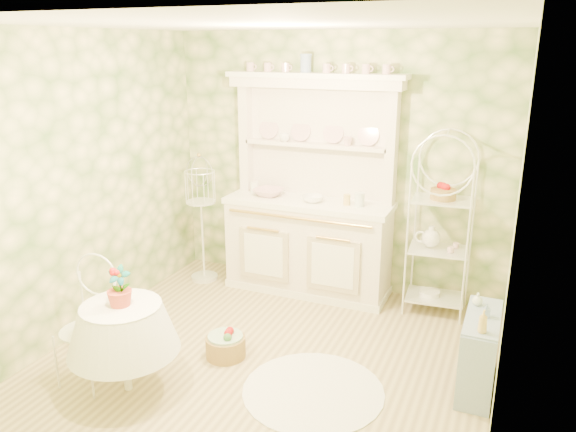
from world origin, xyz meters
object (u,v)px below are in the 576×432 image
at_px(birdcage_stand, 202,220).
at_px(floor_basket, 226,345).
at_px(bakers_rack, 441,226).
at_px(cafe_chair, 86,325).
at_px(kitchen_dresser, 309,188).
at_px(round_table, 125,351).
at_px(side_shelf, 479,354).

distance_m(birdcage_stand, floor_basket, 1.82).
distance_m(bakers_rack, birdcage_stand, 2.55).
height_order(cafe_chair, floor_basket, cafe_chair).
height_order(bakers_rack, cafe_chair, bakers_rack).
xyz_separation_m(kitchen_dresser, cafe_chair, (-0.95, -2.30, -0.65)).
bearing_deg(kitchen_dresser, round_table, -105.24).
height_order(kitchen_dresser, side_shelf, kitchen_dresser).
bearing_deg(round_table, cafe_chair, -174.51).
xyz_separation_m(side_shelf, birdcage_stand, (-3.05, 1.01, 0.41)).
bearing_deg(side_shelf, kitchen_dresser, 152.57).
xyz_separation_m(bakers_rack, round_table, (-1.97, -2.29, -0.56)).
relative_size(round_table, birdcage_stand, 0.47).
relative_size(cafe_chair, birdcage_stand, 0.70).
relative_size(bakers_rack, birdcage_stand, 1.26).
xyz_separation_m(side_shelf, cafe_chair, (-2.81, -1.11, 0.20)).
bearing_deg(bakers_rack, side_shelf, -71.69).
relative_size(round_table, floor_basket, 2.08).
height_order(kitchen_dresser, birdcage_stand, kitchen_dresser).
distance_m(bakers_rack, round_table, 3.07).
xyz_separation_m(round_table, birdcage_stand, (-0.57, 2.08, 0.38)).
height_order(side_shelf, birdcage_stand, birdcage_stand).
bearing_deg(bakers_rack, kitchen_dresser, 176.14).
distance_m(kitchen_dresser, bakers_rack, 1.37).
bearing_deg(side_shelf, bakers_rack, 118.19).
relative_size(bakers_rack, side_shelf, 2.59).
distance_m(side_shelf, floor_basket, 2.06).
xyz_separation_m(side_shelf, floor_basket, (-2.02, -0.36, -0.19)).
bearing_deg(round_table, bakers_rack, 49.28).
height_order(bakers_rack, side_shelf, bakers_rack).
bearing_deg(round_table, floor_basket, 56.94).
xyz_separation_m(round_table, cafe_chair, (-0.33, -0.03, 0.17)).
relative_size(kitchen_dresser, side_shelf, 3.33).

